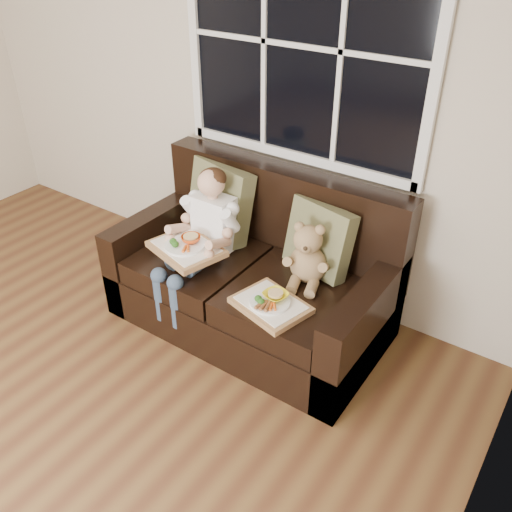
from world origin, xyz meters
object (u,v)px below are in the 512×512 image
Objects in this scene: tray_right at (271,303)px; loveseat at (256,280)px; child at (204,229)px; teddy_bear at (307,257)px; tray_left at (186,247)px.

loveseat is at bearing 149.26° from tray_right.
child reaches higher than teddy_bear.
teddy_bear reaches higher than tray_right.
child is 2.14× the size of teddy_bear.
loveseat reaches higher than teddy_bear.
tray_left is (-0.32, -0.27, 0.27)m from loveseat.
loveseat is 0.46m from child.
tray_right is (0.64, -0.22, -0.16)m from child.
tray_left is at bearing -171.56° from tray_right.
loveseat is at bearing 163.43° from teddy_bear.
teddy_bear reaches higher than tray_left.
tray_left is at bearing -175.87° from teddy_bear.
teddy_bear is 0.87× the size of tray_right.
child is 0.16m from tray_left.
loveseat is 3.74× the size of tray_right.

